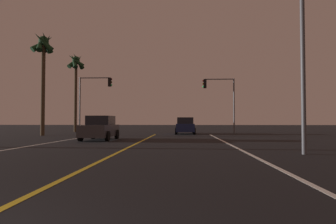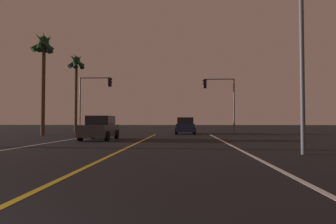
{
  "view_description": "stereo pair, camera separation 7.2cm",
  "coord_description": "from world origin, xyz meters",
  "px_view_note": "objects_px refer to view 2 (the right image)",
  "views": [
    {
      "loc": [
        2.72,
        -2.19,
        1.32
      ],
      "look_at": [
        1.38,
        24.56,
        2.16
      ],
      "focal_mm": 31.32,
      "sensor_mm": 36.0,
      "label": 1
    },
    {
      "loc": [
        2.8,
        -2.19,
        1.32
      ],
      "look_at": [
        1.38,
        24.56,
        2.16
      ],
      "focal_mm": 31.32,
      "sensor_mm": 36.0,
      "label": 2
    }
  ],
  "objects_px": {
    "street_lamp_right_near": "(291,35)",
    "palm_tree_left_far": "(76,69)",
    "car_oncoming": "(100,128)",
    "traffic_light_near_left": "(95,92)",
    "palm_tree_left_mid": "(44,53)",
    "car_ahead_far": "(185,126)",
    "traffic_light_near_right": "(219,93)"
  },
  "relations": [
    {
      "from": "car_oncoming",
      "to": "palm_tree_left_far",
      "type": "relative_size",
      "value": 0.44
    },
    {
      "from": "car_oncoming",
      "to": "car_ahead_far",
      "type": "distance_m",
      "value": 11.54
    },
    {
      "from": "car_ahead_far",
      "to": "palm_tree_left_far",
      "type": "distance_m",
      "value": 15.97
    },
    {
      "from": "car_ahead_far",
      "to": "traffic_light_near_right",
      "type": "bearing_deg",
      "value": -100.06
    },
    {
      "from": "street_lamp_right_near",
      "to": "palm_tree_left_mid",
      "type": "height_order",
      "value": "palm_tree_left_mid"
    },
    {
      "from": "traffic_light_near_left",
      "to": "street_lamp_right_near",
      "type": "xyz_separation_m",
      "value": [
        13.41,
        -17.67,
        0.45
      ]
    },
    {
      "from": "street_lamp_right_near",
      "to": "traffic_light_near_left",
      "type": "bearing_deg",
      "value": -52.81
    },
    {
      "from": "traffic_light_near_left",
      "to": "street_lamp_right_near",
      "type": "distance_m",
      "value": 22.19
    },
    {
      "from": "car_oncoming",
      "to": "car_ahead_far",
      "type": "height_order",
      "value": "same"
    },
    {
      "from": "traffic_light_near_left",
      "to": "palm_tree_left_far",
      "type": "bearing_deg",
      "value": 126.06
    },
    {
      "from": "car_oncoming",
      "to": "palm_tree_left_far",
      "type": "distance_m",
      "value": 18.05
    },
    {
      "from": "car_ahead_far",
      "to": "palm_tree_left_far",
      "type": "height_order",
      "value": "palm_tree_left_far"
    },
    {
      "from": "traffic_light_near_left",
      "to": "palm_tree_left_mid",
      "type": "distance_m",
      "value": 6.1
    },
    {
      "from": "traffic_light_near_left",
      "to": "palm_tree_left_mid",
      "type": "xyz_separation_m",
      "value": [
        -3.77,
        -3.47,
        3.31
      ]
    },
    {
      "from": "traffic_light_near_right",
      "to": "palm_tree_left_mid",
      "type": "relative_size",
      "value": 0.59
    },
    {
      "from": "car_oncoming",
      "to": "palm_tree_left_far",
      "type": "bearing_deg",
      "value": -153.75
    },
    {
      "from": "car_ahead_far",
      "to": "traffic_light_near_right",
      "type": "height_order",
      "value": "traffic_light_near_right"
    },
    {
      "from": "traffic_light_near_left",
      "to": "palm_tree_left_far",
      "type": "distance_m",
      "value": 7.87
    },
    {
      "from": "street_lamp_right_near",
      "to": "palm_tree_left_far",
      "type": "distance_m",
      "value": 29.4
    },
    {
      "from": "car_oncoming",
      "to": "traffic_light_near_left",
      "type": "relative_size",
      "value": 0.74
    },
    {
      "from": "car_oncoming",
      "to": "traffic_light_near_right",
      "type": "distance_m",
      "value": 13.63
    },
    {
      "from": "traffic_light_near_right",
      "to": "palm_tree_left_far",
      "type": "relative_size",
      "value": 0.57
    },
    {
      "from": "traffic_light_near_right",
      "to": "palm_tree_left_far",
      "type": "distance_m",
      "value": 18.14
    },
    {
      "from": "car_oncoming",
      "to": "palm_tree_left_mid",
      "type": "relative_size",
      "value": 0.45
    },
    {
      "from": "traffic_light_near_left",
      "to": "palm_tree_left_mid",
      "type": "height_order",
      "value": "palm_tree_left_mid"
    },
    {
      "from": "traffic_light_near_right",
      "to": "palm_tree_left_mid",
      "type": "xyz_separation_m",
      "value": [
        -16.44,
        -3.47,
        3.47
      ]
    },
    {
      "from": "palm_tree_left_far",
      "to": "traffic_light_near_right",
      "type": "bearing_deg",
      "value": -18.73
    },
    {
      "from": "car_ahead_far",
      "to": "street_lamp_right_near",
      "type": "relative_size",
      "value": 0.57
    },
    {
      "from": "palm_tree_left_mid",
      "to": "car_ahead_far",
      "type": "bearing_deg",
      "value": 17.36
    },
    {
      "from": "car_ahead_far",
      "to": "traffic_light_near_right",
      "type": "distance_m",
      "value": 4.8
    },
    {
      "from": "street_lamp_right_near",
      "to": "palm_tree_left_far",
      "type": "xyz_separation_m",
      "value": [
        -17.57,
        23.38,
        3.03
      ]
    },
    {
      "from": "car_oncoming",
      "to": "car_ahead_far",
      "type": "bearing_deg",
      "value": 148.3
    }
  ]
}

